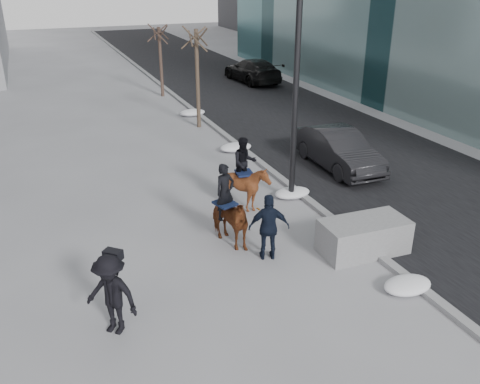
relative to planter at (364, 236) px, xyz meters
name	(u,v)px	position (x,y,z in m)	size (l,w,h in m)	color
ground	(258,265)	(-2.78, 0.43, -0.45)	(120.00, 120.00, 0.00)	gray
road	(307,128)	(4.22, 10.43, -0.44)	(8.00, 90.00, 0.01)	black
curb	(227,137)	(0.22, 10.43, -0.39)	(0.25, 90.00, 0.12)	gray
planter	(364,236)	(0.00, 0.00, 0.00)	(2.24, 1.12, 0.89)	gray
car_near	(338,149)	(2.71, 5.51, 0.27)	(1.52, 4.35, 1.43)	black
car_far	(252,70)	(6.05, 21.05, 0.30)	(2.11, 5.18, 1.50)	black
tree_near	(197,74)	(-0.38, 12.53, 1.99)	(1.20, 1.20, 4.88)	#3C2B23
tree_far	(161,59)	(-0.38, 19.31, 1.69)	(1.20, 1.20, 4.27)	#3C2A23
mounted_left	(227,216)	(-3.12, 1.70, 0.39)	(1.23, 1.88, 2.24)	#501B10
mounted_right	(246,182)	(-1.83, 3.50, 0.46)	(1.36, 1.48, 2.26)	#4B240F
feeder	(269,227)	(-2.40, 0.65, 0.43)	(1.11, 1.01, 1.75)	black
camera_crew	(111,294)	(-6.51, -0.76, 0.44)	(1.27, 1.25, 1.75)	black
lamppost	(297,38)	(-0.18, 3.73, 4.55)	(0.25, 1.24, 9.09)	black
snow_piles	(253,161)	(-0.08, 6.92, -0.29)	(1.31, 17.19, 0.33)	white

